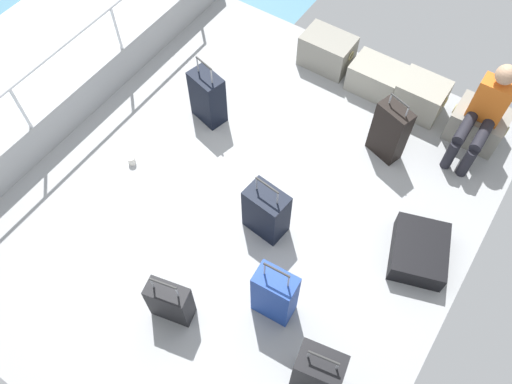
% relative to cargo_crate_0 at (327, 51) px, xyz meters
% --- Properties ---
extents(ground_plane, '(4.40, 5.20, 0.06)m').
position_rel_cargo_crate_0_xyz_m(ground_plane, '(0.30, -2.20, -0.24)').
color(ground_plane, '#939699').
extents(gunwale_port, '(0.06, 5.20, 0.45)m').
position_rel_cargo_crate_0_xyz_m(gunwale_port, '(-1.87, -2.20, 0.02)').
color(gunwale_port, '#939699').
rests_on(gunwale_port, ground_plane).
extents(railing_port, '(0.04, 4.20, 1.02)m').
position_rel_cargo_crate_0_xyz_m(railing_port, '(-1.87, -2.20, 0.57)').
color(railing_port, silver).
rests_on(railing_port, ground_plane).
extents(sea_wake, '(12.00, 12.00, 0.01)m').
position_rel_cargo_crate_0_xyz_m(sea_wake, '(-3.30, -2.20, -0.55)').
color(sea_wake, teal).
rests_on(sea_wake, ground_plane).
extents(cargo_crate_0, '(0.64, 0.41, 0.41)m').
position_rel_cargo_crate_0_xyz_m(cargo_crate_0, '(0.00, 0.00, 0.00)').
color(cargo_crate_0, gray).
rests_on(cargo_crate_0, ground_plane).
extents(cargo_crate_1, '(0.62, 0.42, 0.35)m').
position_rel_cargo_crate_0_xyz_m(cargo_crate_1, '(0.68, -0.04, -0.03)').
color(cargo_crate_1, gray).
rests_on(cargo_crate_1, ground_plane).
extents(cargo_crate_2, '(0.56, 0.42, 0.41)m').
position_rel_cargo_crate_0_xyz_m(cargo_crate_2, '(1.24, -0.06, -0.00)').
color(cargo_crate_2, gray).
rests_on(cargo_crate_2, ground_plane).
extents(cargo_crate_3, '(0.59, 0.46, 0.38)m').
position_rel_cargo_crate_0_xyz_m(cargo_crate_3, '(1.92, -0.08, -0.01)').
color(cargo_crate_3, gray).
rests_on(cargo_crate_3, ground_plane).
extents(passenger_seated, '(0.34, 0.66, 1.08)m').
position_rel_cargo_crate_0_xyz_m(passenger_seated, '(1.92, -0.26, 0.36)').
color(passenger_seated, orange).
rests_on(passenger_seated, ground_plane).
extents(suitcase_0, '(0.41, 0.31, 0.79)m').
position_rel_cargo_crate_0_xyz_m(suitcase_0, '(1.79, -3.35, 0.12)').
color(suitcase_0, black).
rests_on(suitcase_0, ground_plane).
extents(suitcase_1, '(0.40, 0.29, 0.83)m').
position_rel_cargo_crate_0_xyz_m(suitcase_1, '(1.19, -0.83, 0.14)').
color(suitcase_1, black).
rests_on(suitcase_1, ground_plane).
extents(suitcase_2, '(0.40, 0.26, 0.68)m').
position_rel_cargo_crate_0_xyz_m(suitcase_2, '(0.42, -3.52, 0.05)').
color(suitcase_2, black).
rests_on(suitcase_2, ground_plane).
extents(suitcase_3, '(0.42, 0.32, 0.83)m').
position_rel_cargo_crate_0_xyz_m(suitcase_3, '(-0.69, -1.48, 0.11)').
color(suitcase_3, black).
rests_on(suitcase_3, ground_plane).
extents(suitcase_4, '(0.42, 0.30, 0.77)m').
position_rel_cargo_crate_0_xyz_m(suitcase_4, '(0.63, -2.32, 0.09)').
color(suitcase_4, black).
rests_on(suitcase_4, ground_plane).
extents(suitcase_5, '(0.67, 0.75, 0.23)m').
position_rel_cargo_crate_0_xyz_m(suitcase_5, '(2.02, -1.80, -0.09)').
color(suitcase_5, black).
rests_on(suitcase_5, ground_plane).
extents(suitcase_6, '(0.37, 0.24, 0.86)m').
position_rel_cargo_crate_0_xyz_m(suitcase_6, '(1.15, -2.99, 0.13)').
color(suitcase_6, navy).
rests_on(suitcase_6, ground_plane).
extents(paper_cup, '(0.08, 0.08, 0.10)m').
position_rel_cargo_crate_0_xyz_m(paper_cup, '(-0.99, -2.47, -0.16)').
color(paper_cup, white).
rests_on(paper_cup, ground_plane).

